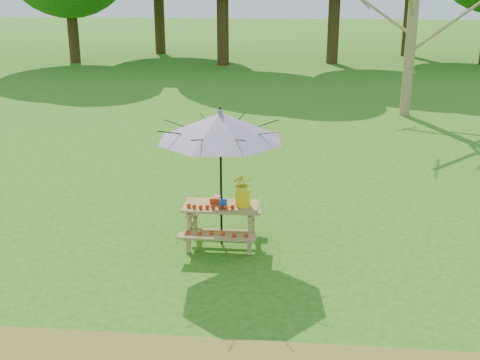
{
  "coord_description": "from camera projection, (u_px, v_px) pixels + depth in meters",
  "views": [
    {
      "loc": [
        1.08,
        -8.36,
        4.07
      ],
      "look_at": [
        0.21,
        0.5,
        1.1
      ],
      "focal_mm": 45.0,
      "sensor_mm": 36.0,
      "label": 1
    }
  ],
  "objects": [
    {
      "name": "tomatoes_row",
      "position": [
        210.0,
        207.0,
        9.38
      ],
      "size": [
        0.77,
        0.13,
        0.07
      ],
      "primitive_type": null,
      "color": "red",
      "rests_on": "picnic_table"
    },
    {
      "name": "patio_umbrella",
      "position": [
        220.0,
        127.0,
        9.15
      ],
      "size": [
        2.48,
        2.48,
        2.25
      ],
      "color": "black",
      "rests_on": "ground"
    },
    {
      "name": "flower_bucket",
      "position": [
        243.0,
        188.0,
        9.45
      ],
      "size": [
        0.39,
        0.37,
        0.54
      ],
      "color": "yellow",
      "rests_on": "picnic_table"
    },
    {
      "name": "picnic_table",
      "position": [
        221.0,
        225.0,
        9.66
      ],
      "size": [
        1.2,
        1.32,
        0.67
      ],
      "color": "olive",
      "rests_on": "ground"
    },
    {
      "name": "ground",
      "position": [
        224.0,
        257.0,
        9.28
      ],
      "size": [
        120.0,
        120.0,
        0.0
      ],
      "primitive_type": "plane",
      "color": "#246C14",
      "rests_on": "ground"
    },
    {
      "name": "produce_bins",
      "position": [
        219.0,
        201.0,
        9.56
      ],
      "size": [
        0.29,
        0.42,
        0.13
      ],
      "color": "red",
      "rests_on": "picnic_table"
    }
  ]
}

